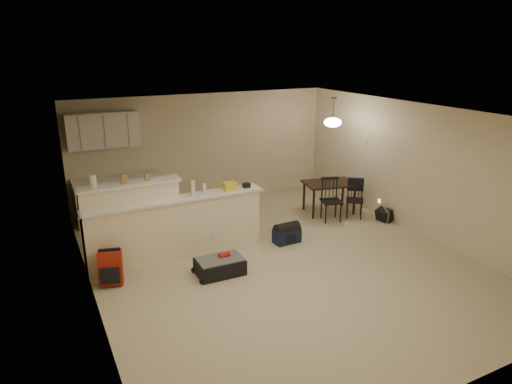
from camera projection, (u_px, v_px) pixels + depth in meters
room at (281, 191)px, 7.41m from camera, size 7.00×7.02×2.50m
breakfast_bar at (161, 226)px, 7.68m from camera, size 3.08×0.58×1.39m
upper_cabinets at (103, 130)px, 9.08m from camera, size 1.40×0.34×0.70m
kitchen_counter at (121, 199)px, 9.50m from camera, size 1.80×0.60×0.90m
thermostat at (365, 142)px, 9.92m from camera, size 0.02×0.12×0.12m
jar at (93, 181)px, 7.11m from camera, size 0.10×0.10×0.20m
cereal_box at (124, 179)px, 7.32m from camera, size 0.10×0.07×0.16m
small_box at (147, 177)px, 7.48m from camera, size 0.08×0.06×0.12m
bottle_a at (193, 188)px, 7.67m from camera, size 0.07×0.07×0.26m
bottle_b at (205, 189)px, 7.77m from camera, size 0.06×0.06×0.18m
bag_lump at (230, 186)px, 7.98m from camera, size 0.22×0.18×0.14m
pouch at (246, 185)px, 8.13m from camera, size 0.12×0.10×0.08m
dining_table at (329, 186)px, 9.89m from camera, size 1.21×0.93×0.68m
pendant_lamp at (333, 122)px, 9.46m from camera, size 0.36×0.36×0.62m
dining_chair_near at (331, 200)px, 9.45m from camera, size 0.49×0.47×0.90m
dining_chair_far at (355, 199)px, 9.64m from camera, size 0.49×0.48×0.81m
suitcase at (220, 266)px, 7.32m from camera, size 0.75×0.50×0.25m
red_backpack at (111, 268)px, 6.98m from camera, size 0.39×0.30×0.52m
navy_duffel at (287, 236)px, 8.48m from camera, size 0.50×0.29×0.27m
black_daypack at (384, 215)px, 9.49m from camera, size 0.26×0.33×0.27m
cardboard_sheet at (384, 215)px, 9.49m from camera, size 0.14×0.37×0.29m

